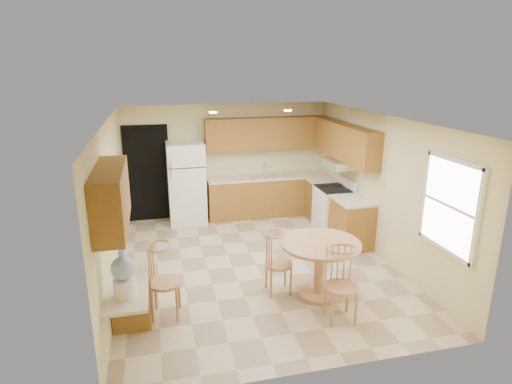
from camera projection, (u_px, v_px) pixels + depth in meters
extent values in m
plane|color=#C4AF8E|center=(256.00, 265.00, 7.36)|extent=(5.50, 5.50, 0.00)
cube|color=white|center=(256.00, 119.00, 6.65)|extent=(4.50, 5.50, 0.02)
cube|color=beige|center=(227.00, 160.00, 9.57)|extent=(4.50, 0.02, 2.50)
cube|color=beige|center=(318.00, 271.00, 4.44)|extent=(4.50, 0.02, 2.50)
cube|color=beige|center=(112.00, 206.00, 6.50)|extent=(0.02, 5.50, 2.50)
cube|color=beige|center=(380.00, 187.00, 7.51)|extent=(0.02, 5.50, 2.50)
cube|color=black|center=(148.00, 174.00, 9.22)|extent=(0.90, 0.02, 2.10)
cube|color=olive|center=(268.00, 196.00, 9.72)|extent=(2.75, 0.60, 0.87)
cube|color=beige|center=(268.00, 177.00, 9.59)|extent=(2.75, 0.63, 0.04)
cube|color=olive|center=(322.00, 201.00, 9.40)|extent=(0.60, 0.59, 0.87)
cube|color=beige|center=(323.00, 181.00, 9.27)|extent=(0.63, 0.59, 0.04)
cube|color=olive|center=(351.00, 223.00, 8.05)|extent=(0.60, 0.80, 0.87)
cube|color=beige|center=(353.00, 201.00, 7.92)|extent=(0.63, 0.80, 0.04)
cube|color=olive|center=(267.00, 133.00, 9.44)|extent=(2.75, 0.33, 0.70)
cube|color=olive|center=(344.00, 142.00, 8.43)|extent=(0.33, 2.42, 0.70)
cube|color=olive|center=(111.00, 198.00, 4.87)|extent=(0.33, 1.40, 0.70)
cube|color=silver|center=(267.00, 176.00, 9.57)|extent=(0.78, 0.44, 0.01)
cube|color=silver|center=(340.00, 163.00, 8.50)|extent=(0.50, 0.76, 0.14)
cube|color=olive|center=(131.00, 300.00, 5.58)|extent=(0.48, 0.42, 0.72)
cube|color=beige|center=(127.00, 287.00, 5.12)|extent=(0.50, 1.20, 0.04)
cube|color=white|center=(450.00, 206.00, 5.71)|extent=(0.05, 1.00, 1.20)
cube|color=white|center=(456.00, 160.00, 5.53)|extent=(0.05, 1.10, 0.06)
cube|color=white|center=(444.00, 248.00, 5.88)|extent=(0.05, 1.10, 0.06)
cube|color=white|center=(478.00, 219.00, 5.21)|extent=(0.05, 0.06, 1.28)
cube|color=white|center=(426.00, 194.00, 6.20)|extent=(0.05, 0.06, 1.28)
cylinder|color=white|center=(213.00, 112.00, 7.66)|extent=(0.14, 0.14, 0.02)
cylinder|color=white|center=(288.00, 110.00, 7.97)|extent=(0.14, 0.14, 0.02)
cube|color=white|center=(187.00, 183.00, 9.13)|extent=(0.77, 0.72, 1.75)
cube|color=black|center=(187.00, 168.00, 8.68)|extent=(0.76, 0.01, 0.02)
cube|color=silver|center=(171.00, 174.00, 8.62)|extent=(0.03, 0.03, 0.18)
cube|color=silver|center=(171.00, 164.00, 8.56)|extent=(0.03, 0.03, 0.14)
cube|color=white|center=(333.00, 210.00, 8.76)|extent=(0.65, 0.76, 0.90)
cube|color=black|center=(335.00, 188.00, 8.63)|extent=(0.64, 0.75, 0.02)
cube|color=white|center=(348.00, 183.00, 8.67)|extent=(0.06, 0.76, 0.18)
cylinder|color=tan|center=(318.00, 293.00, 6.38)|extent=(0.63, 0.63, 0.07)
cylinder|color=tan|center=(319.00, 270.00, 6.27)|extent=(0.16, 0.16, 0.77)
cylinder|color=tan|center=(321.00, 244.00, 6.15)|extent=(1.16, 1.16, 0.04)
cylinder|color=tan|center=(279.00, 264.00, 6.37)|extent=(0.42, 0.42, 0.04)
cylinder|color=tan|center=(266.00, 275.00, 6.54)|extent=(0.04, 0.04, 0.45)
cylinder|color=tan|center=(285.00, 272.00, 6.60)|extent=(0.04, 0.04, 0.45)
cylinder|color=tan|center=(271.00, 284.00, 6.26)|extent=(0.04, 0.04, 0.45)
cylinder|color=tan|center=(291.00, 282.00, 6.32)|extent=(0.04, 0.04, 0.45)
cylinder|color=tan|center=(341.00, 287.00, 5.65)|extent=(0.45, 0.45, 0.04)
cylinder|color=tan|center=(325.00, 299.00, 5.84)|extent=(0.04, 0.04, 0.48)
cylinder|color=tan|center=(346.00, 296.00, 5.91)|extent=(0.04, 0.04, 0.48)
cylinder|color=tan|center=(334.00, 311.00, 5.54)|extent=(0.04, 0.04, 0.48)
cylinder|color=tan|center=(357.00, 308.00, 5.61)|extent=(0.04, 0.04, 0.48)
cylinder|color=tan|center=(165.00, 283.00, 5.76)|extent=(0.45, 0.45, 0.04)
cylinder|color=tan|center=(154.00, 294.00, 5.94)|extent=(0.04, 0.04, 0.49)
cylinder|color=tan|center=(177.00, 291.00, 6.01)|extent=(0.04, 0.04, 0.49)
cylinder|color=tan|center=(154.00, 307.00, 5.64)|extent=(0.04, 0.04, 0.49)
cylinder|color=tan|center=(179.00, 303.00, 5.71)|extent=(0.04, 0.04, 0.49)
cylinder|color=white|center=(125.00, 288.00, 4.86)|extent=(0.25, 0.25, 0.21)
sphere|color=#8BAFD7|center=(123.00, 268.00, 4.79)|extent=(0.27, 0.27, 0.27)
cylinder|color=#8BAFD7|center=(122.00, 254.00, 4.74)|extent=(0.07, 0.07, 0.08)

